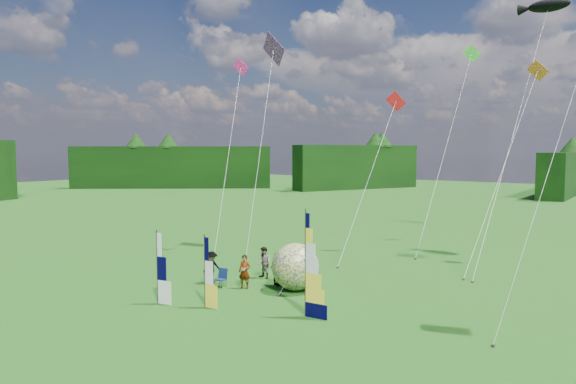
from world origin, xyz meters
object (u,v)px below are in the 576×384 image
Objects in this scene: camp_chair at (221,278)px; feather_banner_main at (305,265)px; bol_inflatable at (295,267)px; side_banner_far at (157,268)px; spectator_d at (277,269)px; side_banner_left at (205,272)px; spectator_a at (245,272)px; kite_whale at (516,115)px; spectator_b at (264,263)px; spectator_c at (212,267)px.

feather_banner_main is at bearing -21.81° from camp_chair.
bol_inflatable reaches higher than camp_chair.
spectator_d is (2.69, 6.15, -0.83)m from side_banner_far.
feather_banner_main reaches higher than side_banner_left.
spectator_a is 1.78× the size of camp_chair.
spectator_b is at bearing -146.21° from kite_whale.
spectator_d reaches higher than spectator_b.
side_banner_left is at bearing -68.77° from camp_chair.
side_banner_left is 1.87× the size of spectator_c.
feather_banner_main is 2.60× the size of spectator_c.
feather_banner_main is 5.69m from spectator_d.
bol_inflatable is 3.16m from spectator_b.
side_banner_left is 1.83× the size of spectator_d.
feather_banner_main is 6.93m from camp_chair.
feather_banner_main reaches higher than spectator_c.
spectator_a is 0.09× the size of kite_whale.
spectator_a is at bearing 60.30° from side_banner_far.
side_banner_left reaches higher than bol_inflatable.
bol_inflatable reaches higher than spectator_a.
feather_banner_main is 4.54m from bol_inflatable.
bol_inflatable reaches higher than spectator_d.
spectator_c is (-1.70, -2.63, -0.02)m from spectator_b.
side_banner_far reaches higher than bol_inflatable.
camp_chair is at bearing 164.86° from feather_banner_main.
spectator_b is at bearing 67.04° from camp_chair.
spectator_a is 1.42m from camp_chair.
side_banner_far reaches higher than spectator_c.
kite_whale is (11.45, 15.52, 9.28)m from camp_chair.
spectator_b is 3.10m from camp_chair.
bol_inflatable is 1.41× the size of spectator_c.
camp_chair is at bearing 73.51° from side_banner_far.
feather_banner_main is 7.43m from spectator_b.
side_banner_left reaches higher than spectator_a.
bol_inflatable is at bearing -166.23° from spectator_d.
bol_inflatable is 4.22m from camp_chair.
spectator_d is at bearing 35.12° from spectator_a.
kite_whale is (4.90, 16.80, 7.43)m from feather_banner_main.
spectator_c is at bearing 149.52° from camp_chair.
spectator_a reaches higher than spectator_c.
camp_chair is at bearing -150.93° from bol_inflatable.
kite_whale is at bearing 59.92° from bol_inflatable.
spectator_a is at bearing -150.61° from bol_inflatable.
side_banner_far is at bearing 86.18° from spectator_d.
spectator_d is at bearing -16.66° from spectator_b.
side_banner_far reaches higher than spectator_b.
spectator_d is 18.47m from kite_whale.
feather_banner_main is 5.87m from spectator_a.
camp_chair is at bearing -141.84° from kite_whale.
spectator_b is 0.10× the size of kite_whale.
side_banner_far is 1.91× the size of spectator_a.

